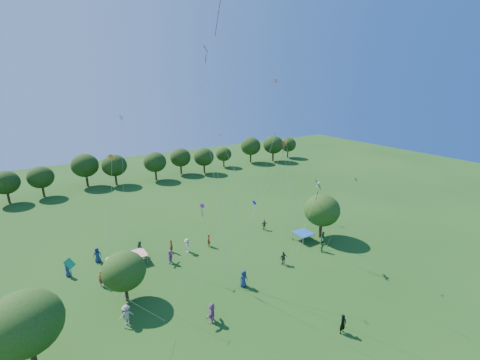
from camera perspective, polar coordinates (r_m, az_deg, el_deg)
name	(u,v)px	position (r m, az deg, el deg)	size (l,w,h in m)	color
near_tree_west	(25,323)	(28.65, -33.86, -20.35)	(5.00, 5.00, 6.36)	#422B19
near_tree_north	(124,271)	(33.00, -19.94, -14.96)	(4.06, 4.06, 5.06)	#422B19
near_tree_east	(322,210)	(43.94, 14.38, -5.23)	(4.69, 4.69, 6.03)	#422B19
treeline	(124,164)	(70.01, -19.90, 2.73)	(88.01, 8.77, 6.77)	#422B19
tent_red_stripe	(136,254)	(40.02, -17.98, -12.43)	(2.20, 2.20, 1.10)	#F5481C
tent_blue	(303,233)	(43.74, 11.18, -9.24)	(2.20, 2.20, 1.10)	#1B4EB5
man_in_black	(343,324)	(30.45, 17.84, -23.20)	(0.66, 0.43, 1.77)	black
crowd_person_0	(244,278)	(34.26, 0.63, -17.11)	(0.92, 0.50, 1.87)	navy
crowd_person_1	(171,246)	(41.16, -12.12, -11.40)	(0.62, 0.40, 1.65)	maroon
crowd_person_2	(323,245)	(41.73, 14.52, -11.20)	(0.79, 0.43, 1.61)	#245428
crowd_person_3	(109,265)	(39.21, -22.24, -13.76)	(1.19, 0.54, 1.83)	#C1AB9B
crowd_person_4	(264,225)	(46.06, 4.35, -7.95)	(0.87, 0.40, 1.49)	#423D35
crowd_person_5	(212,312)	(30.29, -5.06, -22.40)	(1.77, 0.63, 1.89)	#96578E
crowd_person_6	(67,270)	(40.39, -28.33, -13.84)	(0.80, 0.43, 1.62)	navy
crowd_person_7	(209,240)	(41.74, -5.62, -10.65)	(0.61, 0.39, 1.65)	maroon
crowd_person_8	(323,238)	(43.42, 14.58, -9.97)	(0.84, 0.45, 1.69)	#2B653E
crowd_person_9	(187,246)	(40.71, -9.38, -11.45)	(1.18, 0.53, 1.81)	#C3B19C
crowd_person_10	(283,258)	(38.18, 7.73, -13.59)	(0.95, 0.43, 1.62)	#39322E
crowd_person_11	(171,257)	(38.91, -12.25, -13.19)	(1.54, 0.55, 1.65)	#8F5491
crowd_person_12	(97,255)	(41.68, -24.04, -12.07)	(0.91, 0.49, 1.84)	navy
crowd_person_13	(102,279)	(37.10, -23.36, -15.82)	(0.66, 0.43, 1.78)	maroon
crowd_person_14	(140,248)	(41.55, -17.33, -11.45)	(0.87, 0.47, 1.77)	#204C2D
crowd_person_15	(126,315)	(31.58, -19.54, -21.62)	(1.21, 0.55, 1.86)	#A79D85
pirate_kite	(318,185)	(37.12, 13.71, -0.89)	(3.94, 1.31, 8.33)	black
red_high_kite	(224,65)	(28.97, -2.82, 19.76)	(1.92, 1.88, 26.17)	red
small_kite_0	(286,162)	(41.50, 8.13, 3.17)	(0.51, 3.40, 11.60)	red
small_kite_1	(286,140)	(32.64, 8.14, 7.09)	(4.68, 1.09, 19.18)	#FF630D
small_kite_2	(111,184)	(31.49, -21.92, -0.60)	(1.38, 2.68, 12.73)	orange
small_kite_3	(347,200)	(36.57, 18.52, -3.33)	(0.59, 2.97, 9.30)	green
small_kite_4	(228,154)	(45.62, -2.22, 4.59)	(2.91, 4.40, 11.92)	#1411AF
small_kite_5	(207,219)	(32.64, -5.96, -6.87)	(1.93, 2.20, 7.19)	#A71B8A
small_kite_6	(122,153)	(38.34, -20.20, 4.60)	(1.63, 0.92, 15.35)	silver
small_kite_7	(271,149)	(48.83, 5.47, 5.58)	(6.23, 3.13, 11.63)	#0DBBC8
small_kite_8	(212,111)	(27.43, -5.07, 12.13)	(2.48, 1.17, 21.60)	#BB3E0B
small_kite_9	(279,159)	(48.24, 6.93, 3.80)	(8.01, 2.00, 10.94)	yellow
small_kite_10	(209,137)	(32.26, -5.60, 7.66)	(0.52, 4.95, 18.53)	#C7DB13
small_kite_11	(83,272)	(25.55, -26.12, -14.54)	(6.39, 0.83, 7.40)	#1A9149
small_kite_12	(254,205)	(41.84, 2.56, -4.45)	(2.93, 4.08, 4.30)	#1516D2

